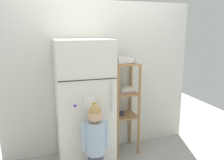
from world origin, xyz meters
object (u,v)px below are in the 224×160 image
Objects in this scene: child_standing at (95,137)px; fruit_bin at (125,61)px; refrigerator at (84,104)px; pantry_shelf_unit at (125,99)px.

fruit_bin is at bearing 46.43° from child_standing.
child_standing is at bearing -133.57° from fruit_bin.
pantry_shelf_unit is at bearing 13.01° from refrigerator.
pantry_shelf_unit is (0.57, 0.60, 0.21)m from child_standing.
refrigerator is 1.72× the size of child_standing.
refrigerator reaches higher than fruit_bin.
fruit_bin is at bearing 15.17° from pantry_shelf_unit.
refrigerator is 0.52m from child_standing.
refrigerator is 0.81m from fruit_bin.
child_standing is at bearing -85.78° from refrigerator.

